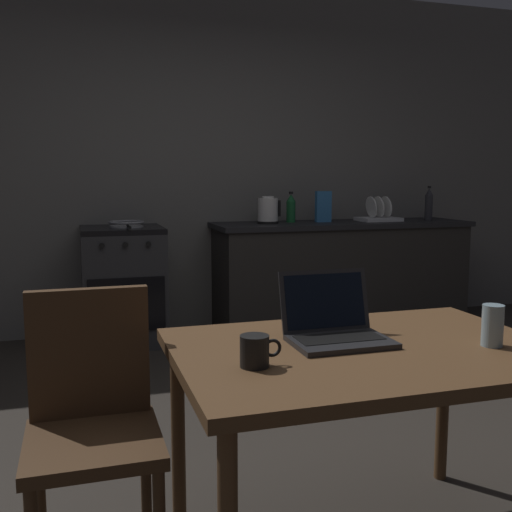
{
  "coord_description": "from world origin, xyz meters",
  "views": [
    {
      "loc": [
        -0.93,
        -2.41,
        1.25
      ],
      "look_at": [
        0.05,
        0.81,
        0.81
      ],
      "focal_mm": 41.81,
      "sensor_mm": 36.0,
      "label": 1
    }
  ],
  "objects": [
    {
      "name": "ground_plane",
      "position": [
        0.0,
        0.0,
        0.0
      ],
      "size": [
        12.0,
        12.0,
        0.0
      ],
      "primitive_type": "plane",
      "color": "#2D2823"
    },
    {
      "name": "back_wall",
      "position": [
        0.3,
        2.48,
        1.4
      ],
      "size": [
        6.4,
        0.1,
        2.8
      ],
      "primitive_type": "cube",
      "color": "slate",
      "rests_on": "ground_plane"
    },
    {
      "name": "kitchen_counter",
      "position": [
        1.2,
        2.13,
        0.44
      ],
      "size": [
        2.16,
        0.64,
        0.89
      ],
      "color": "#282623",
      "rests_on": "ground_plane"
    },
    {
      "name": "stove_oven",
      "position": [
        -0.6,
        2.13,
        0.44
      ],
      "size": [
        0.6,
        0.62,
        0.89
      ],
      "color": "#2D2D30",
      "rests_on": "ground_plane"
    },
    {
      "name": "dining_table",
      "position": [
        -0.05,
        -0.74,
        0.65
      ],
      "size": [
        1.22,
        0.85,
        0.72
      ],
      "color": "brown",
      "rests_on": "ground_plane"
    },
    {
      "name": "chair",
      "position": [
        -0.9,
        -0.57,
        0.52
      ],
      "size": [
        0.4,
        0.4,
        0.9
      ],
      "rotation": [
        0.0,
        0.0,
        0.1
      ],
      "color": "#4C331E",
      "rests_on": "ground_plane"
    },
    {
      "name": "laptop",
      "position": [
        -0.12,
        -0.65,
        0.76
      ],
      "size": [
        0.32,
        0.28,
        0.22
      ],
      "rotation": [
        0.0,
        0.0,
        0.06
      ],
      "color": "#232326",
      "rests_on": "dining_table"
    },
    {
      "name": "electric_kettle",
      "position": [
        0.55,
        2.13,
        0.99
      ],
      "size": [
        0.19,
        0.17,
        0.22
      ],
      "color": "black",
      "rests_on": "kitchen_counter"
    },
    {
      "name": "bottle",
      "position": [
        2.0,
        2.08,
        1.02
      ],
      "size": [
        0.07,
        0.07,
        0.29
      ],
      "color": "#2D2D33",
      "rests_on": "kitchen_counter"
    },
    {
      "name": "frying_pan",
      "position": [
        -0.56,
        2.1,
        0.91
      ],
      "size": [
        0.26,
        0.44,
        0.05
      ],
      "color": "gray",
      "rests_on": "stove_oven"
    },
    {
      "name": "coffee_mug",
      "position": [
        -0.45,
        -0.84,
        0.76
      ],
      "size": [
        0.12,
        0.08,
        0.09
      ],
      "color": "black",
      "rests_on": "dining_table"
    },
    {
      "name": "drinking_glass",
      "position": [
        0.34,
        -0.86,
        0.78
      ],
      "size": [
        0.07,
        0.07,
        0.13
      ],
      "color": "#99B7C6",
      "rests_on": "dining_table"
    },
    {
      "name": "cereal_box",
      "position": [
        1.04,
        2.15,
        1.01
      ],
      "size": [
        0.13,
        0.05,
        0.26
      ],
      "color": "#3372B2",
      "rests_on": "kitchen_counter"
    },
    {
      "name": "dish_rack",
      "position": [
        1.54,
        2.13,
        0.93
      ],
      "size": [
        0.34,
        0.26,
        0.21
      ],
      "color": "silver",
      "rests_on": "kitchen_counter"
    },
    {
      "name": "bottle_b",
      "position": [
        0.78,
        2.21,
        1.0
      ],
      "size": [
        0.08,
        0.08,
        0.25
      ],
      "color": "#19592D",
      "rests_on": "kitchen_counter"
    }
  ]
}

